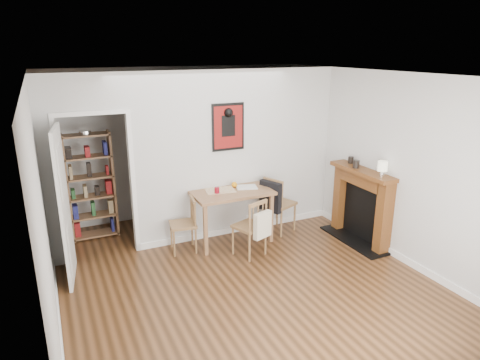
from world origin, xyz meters
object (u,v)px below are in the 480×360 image
orange_fruit (234,185)px  mantel_lamp (383,167)px  chair_left (183,225)px  red_glass (217,190)px  ceramic_jar_a (356,164)px  dining_table (231,196)px  bookshelf (91,187)px  chair_front (250,227)px  chair_right (279,203)px  ceramic_jar_b (351,160)px  notebook (247,187)px  fireplace (362,203)px

orange_fruit → mantel_lamp: (1.67, -1.36, 0.43)m
chair_left → red_glass: (0.55, -0.00, 0.46)m
chair_left → ceramic_jar_a: 2.75m
orange_fruit → dining_table: bearing=-135.0°
chair_left → mantel_lamp: mantel_lamp is taller
bookshelf → chair_front: bearing=-39.7°
ceramic_jar_a → chair_left: bearing=164.4°
chair_left → chair_right: size_ratio=0.88×
chair_left → ceramic_jar_b: bearing=-9.7°
dining_table → bookshelf: 2.18m
chair_right → bookshelf: bookshelf is taller
notebook → ceramic_jar_b: 1.69m
orange_fruit → ceramic_jar_a: size_ratio=0.72×
bookshelf → fireplace: bearing=-27.0°
mantel_lamp → bookshelf: bearing=148.1°
chair_left → chair_front: bearing=-32.6°
chair_right → bookshelf: bearing=158.8°
bookshelf → notebook: 2.42m
red_glass → ceramic_jar_b: bearing=-12.1°
ceramic_jar_b → red_glass: bearing=167.9°
dining_table → fireplace: 2.02m
chair_right → red_glass: bearing=-178.5°
chair_right → ceramic_jar_a: bearing=-39.1°
chair_right → ceramic_jar_b: size_ratio=8.92×
mantel_lamp → ceramic_jar_a: mantel_lamp is taller
bookshelf → ceramic_jar_b: bearing=-22.3°
chair_front → fireplace: bearing=-8.8°
dining_table → chair_front: chair_front is taller
chair_right → chair_front: 0.97m
bookshelf → mantel_lamp: bearing=-31.9°
fireplace → mantel_lamp: 0.79m
dining_table → chair_right: size_ratio=1.29×
ceramic_jar_b → ceramic_jar_a: bearing=-112.5°
orange_fruit → ceramic_jar_b: 1.87m
bookshelf → orange_fruit: 2.23m
dining_table → orange_fruit: (0.11, 0.11, 0.14)m
chair_left → chair_right: bearing=0.9°
mantel_lamp → ceramic_jar_b: size_ratio=2.09×
red_glass → orange_fruit: bearing=24.2°
chair_front → bookshelf: bearing=140.3°
chair_front → mantel_lamp: 2.05m
fireplace → notebook: fireplace is taller
red_glass → ceramic_jar_b: size_ratio=0.91×
bookshelf → orange_fruit: bookshelf is taller
chair_front → mantel_lamp: size_ratio=3.95×
fireplace → ceramic_jar_a: size_ratio=10.53×
chair_left → chair_right: 1.63m
chair_left → notebook: notebook is taller
chair_front → notebook: size_ratio=2.74×
bookshelf → ceramic_jar_a: size_ratio=14.19×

